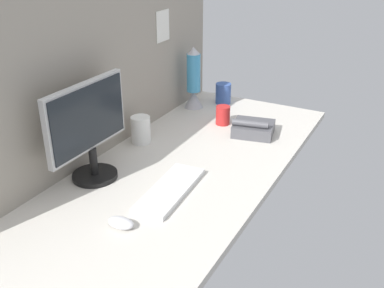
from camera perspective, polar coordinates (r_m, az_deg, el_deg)
ground_plane at (r=188.25cm, az=-1.70°, el=-3.15°), size 180.00×80.00×3.00cm
cubicle_wall_back at (r=193.73cm, az=-11.65°, el=9.64°), size 180.00×5.50×74.77cm
monitor at (r=173.60cm, az=-13.13°, el=2.11°), size 42.01×18.00×39.32cm
keyboard at (r=168.83cm, az=-2.82°, el=-5.87°), size 37.86×15.71×2.00cm
mouse at (r=151.80cm, az=-9.11°, el=-9.94°), size 6.00×9.83×3.40cm
mug_red_plastic at (r=226.25cm, az=3.98°, el=3.70°), size 7.16×7.16×9.49cm
mug_ceramic_white at (r=206.37cm, az=-6.57°, el=1.83°), size 8.94×8.94×12.70cm
mug_ceramic_blue at (r=254.52cm, az=4.04°, el=6.50°), size 12.50×8.65×11.57cm
lava_lamp at (r=245.07cm, az=0.20°, el=7.87°), size 10.34×10.34×33.85cm
desk_phone at (r=216.49cm, az=7.84°, el=2.02°), size 20.57×22.11×8.80cm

